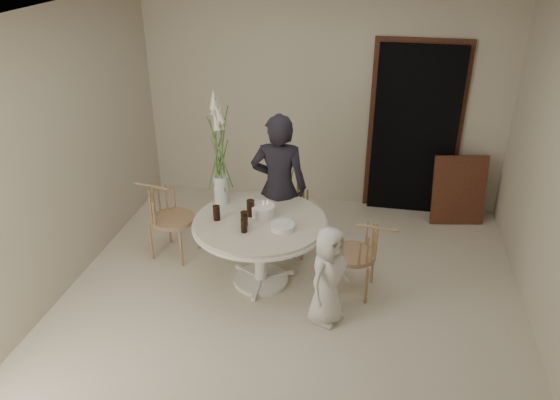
% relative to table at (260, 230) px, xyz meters
% --- Properties ---
extents(ground, '(4.50, 4.50, 0.00)m').
position_rel_table_xyz_m(ground, '(0.35, -0.25, -0.62)').
color(ground, beige).
rests_on(ground, ground).
extents(room_shell, '(4.50, 4.50, 4.50)m').
position_rel_table_xyz_m(room_shell, '(0.35, -0.25, 1.00)').
color(room_shell, silver).
rests_on(room_shell, ground).
extents(doorway, '(1.00, 0.10, 2.10)m').
position_rel_table_xyz_m(doorway, '(1.50, 1.94, 0.43)').
color(doorway, black).
rests_on(doorway, ground).
extents(door_trim, '(1.12, 0.03, 2.22)m').
position_rel_table_xyz_m(door_trim, '(1.50, 1.98, 0.49)').
color(door_trim, brown).
rests_on(door_trim, ground).
extents(table, '(1.33, 1.33, 0.73)m').
position_rel_table_xyz_m(table, '(0.00, 0.00, 0.00)').
color(table, white).
rests_on(table, ground).
extents(picture_frame, '(0.67, 0.31, 0.85)m').
position_rel_table_xyz_m(picture_frame, '(2.09, 1.70, -0.19)').
color(picture_frame, brown).
rests_on(picture_frame, ground).
extents(chair_far, '(0.47, 0.50, 0.82)m').
position_rel_table_xyz_m(chair_far, '(0.16, 0.78, -0.09)').
color(chair_far, tan).
rests_on(chair_far, ground).
extents(chair_right, '(0.50, 0.47, 0.78)m').
position_rel_table_xyz_m(chair_right, '(1.04, 0.02, -0.11)').
color(chair_right, tan).
rests_on(chair_right, ground).
extents(chair_left, '(0.54, 0.51, 0.82)m').
position_rel_table_xyz_m(chair_left, '(-1.16, 0.36, -0.08)').
color(chair_left, tan).
rests_on(chair_left, ground).
extents(girl, '(0.61, 0.42, 1.64)m').
position_rel_table_xyz_m(girl, '(0.08, 0.57, 0.20)').
color(girl, black).
rests_on(girl, ground).
extents(boy, '(0.50, 0.57, 0.98)m').
position_rel_table_xyz_m(boy, '(0.73, -0.48, -0.13)').
color(boy, silver).
rests_on(boy, ground).
extents(birthday_cake, '(0.23, 0.23, 0.16)m').
position_rel_table_xyz_m(birthday_cake, '(0.01, 0.09, 0.17)').
color(birthday_cake, white).
rests_on(birthday_cake, table).
extents(cola_tumbler_a, '(0.07, 0.07, 0.15)m').
position_rel_table_xyz_m(cola_tumbler_a, '(-0.12, -0.14, 0.19)').
color(cola_tumbler_a, black).
rests_on(cola_tumbler_a, table).
extents(cola_tumbler_b, '(0.07, 0.07, 0.13)m').
position_rel_table_xyz_m(cola_tumbler_b, '(-0.09, -0.25, 0.18)').
color(cola_tumbler_b, black).
rests_on(cola_tumbler_b, table).
extents(cola_tumbler_c, '(0.07, 0.07, 0.15)m').
position_rel_table_xyz_m(cola_tumbler_c, '(-0.41, -0.08, 0.19)').
color(cola_tumbler_c, black).
rests_on(cola_tumbler_c, table).
extents(cola_tumbler_d, '(0.09, 0.09, 0.17)m').
position_rel_table_xyz_m(cola_tumbler_d, '(-0.11, 0.07, 0.20)').
color(cola_tumbler_d, black).
rests_on(cola_tumbler_d, table).
extents(plate_stack, '(0.26, 0.26, 0.06)m').
position_rel_table_xyz_m(plate_stack, '(0.25, -0.13, 0.14)').
color(plate_stack, white).
rests_on(plate_stack, table).
extents(flower_vase, '(0.16, 0.16, 1.20)m').
position_rel_table_xyz_m(flower_vase, '(-0.47, 0.29, 0.65)').
color(flower_vase, silver).
rests_on(flower_vase, table).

